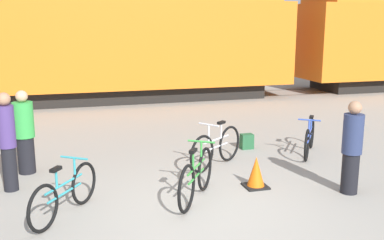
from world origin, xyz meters
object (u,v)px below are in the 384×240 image
Objects in this scene: person_in_green at (24,133)px; traffic_cone at (256,173)px; bicycle_green at (196,177)px; bicycle_silver at (216,148)px; backpack at (247,141)px; bicycle_blue at (310,138)px; person_in_purple at (7,141)px; person_in_navy at (352,148)px; freight_train at (118,29)px; bicycle_teal at (65,193)px.

person_in_green is 2.90× the size of traffic_cone.
bicycle_silver is at bearing 60.79° from bicycle_green.
traffic_cone is (-0.80, -2.33, 0.08)m from backpack.
bicycle_silver is at bearing -136.40° from backpack.
bicycle_blue is at bearing -84.50° from person_in_green.
person_in_green is 0.93m from person_in_purple.
person_in_green is at bearing 170.19° from bicycle_silver.
freight_train is at bearing 146.89° from person_in_navy.
person_in_navy reaches higher than bicycle_silver.
freight_train is 28.16× the size of bicycle_teal.
bicycle_blue is 0.91× the size of person_in_green.
person_in_green is at bearing 176.45° from bicycle_blue.
bicycle_teal is at bearing -146.24° from backpack.
backpack is at bearing -75.85° from person_in_green.
bicycle_green is at bearing -166.48° from traffic_cone.
bicycle_silver is 0.96× the size of bicycle_blue.
backpack is at bearing 33.76° from bicycle_teal.
traffic_cone is at bearing -141.49° from bicycle_blue.
bicycle_silver is at bearing 102.78° from traffic_cone.
bicycle_silver is at bearing -142.55° from person_in_purple.
person_in_navy is (5.30, -2.59, 0.00)m from person_in_green.
bicycle_silver is at bearing -90.75° from person_in_green.
person_in_purple is at bearing 166.20° from traffic_cone.
person_in_purple is 5.12m from backpack.
person_in_green is (-2.73, 2.19, 0.39)m from bicycle_green.
bicycle_green is at bearing -170.46° from person_in_purple.
bicycle_blue is at bearing 30.43° from bicycle_green.
traffic_cone is at bearing 6.24° from bicycle_teal.
person_in_navy is 0.93× the size of person_in_purple.
person_in_purple reaches higher than person_in_navy.
bicycle_silver is 1.79m from bicycle_green.
backpack is at bearing 70.95° from traffic_cone.
person_in_navy is 2.86× the size of traffic_cone.
person_in_purple reaches higher than bicycle_blue.
person_in_purple is (-5.49, 1.69, 0.08)m from person_in_navy.
bicycle_blue is 2.48m from traffic_cone.
person_in_navy is at bearing -106.97° from person_in_green.
person_in_purple is at bearing 156.28° from bicycle_green.
bicycle_teal is 2.04m from bicycle_green.
bicycle_green is at bearing -127.07° from backpack.
backpack is (-1.14, 0.78, -0.19)m from bicycle_blue.
person_in_navy reaches higher than bicycle_blue.
bicycle_teal is 2.40m from person_in_green.
backpack is at bearing 52.93° from bicycle_green.
backpack is (-0.60, 3.01, -0.62)m from person_in_navy.
bicycle_blue is at bearing -141.63° from person_in_purple.
person_in_navy is at bearing -4.10° from bicycle_teal.
person_in_navy is at bearing -49.22° from bicycle_silver.
bicycle_blue is 6.08m from person_in_purple.
freight_train is 8.05m from backpack.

